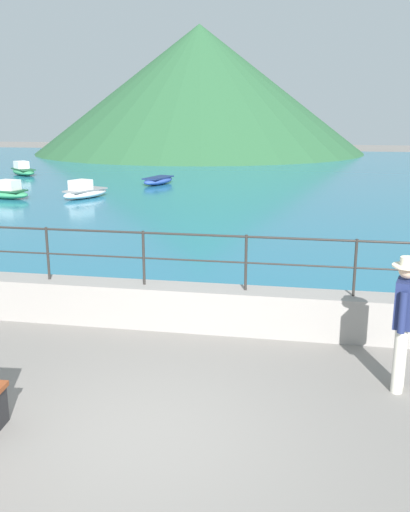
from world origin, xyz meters
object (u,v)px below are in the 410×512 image
(boat_2, at_px, (158,180))
(boat_3, at_px, (5,192))
(boat_0, at_px, (85,192))
(boat_5, at_px, (23,170))
(person_walking, at_px, (403,317))

(boat_2, xyz_separation_m, boat_3, (-4.94, -5.62, 0.07))
(boat_0, xyz_separation_m, boat_5, (-6.77, 7.70, 0.00))
(person_walking, bearing_deg, boat_5, 127.12)
(person_walking, xyz_separation_m, boat_2, (-8.42, 19.67, -0.72))
(boat_3, height_order, boat_5, same)
(boat_2, bearing_deg, boat_5, 162.06)
(person_walking, relative_size, boat_5, 0.76)
(person_walking, bearing_deg, boat_0, 124.72)
(boat_0, relative_size, boat_3, 1.01)
(boat_0, bearing_deg, person_walking, -55.28)
(boat_2, bearing_deg, person_walking, -66.81)
(boat_3, bearing_deg, person_walking, -46.45)
(boat_0, relative_size, boat_5, 1.07)
(boat_2, bearing_deg, boat_3, -131.31)
(boat_0, bearing_deg, boat_5, 131.31)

